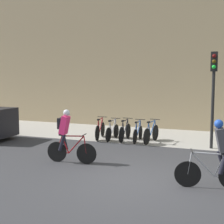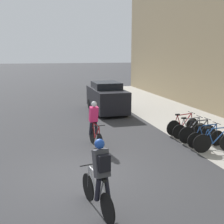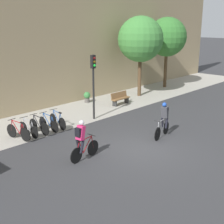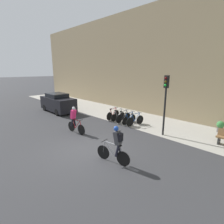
{
  "view_description": "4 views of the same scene",
  "coord_description": "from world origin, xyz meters",
  "px_view_note": "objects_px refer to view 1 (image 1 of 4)",
  "views": [
    {
      "loc": [
        2.32,
        -7.94,
        2.82
      ],
      "look_at": [
        -1.67,
        2.55,
        1.58
      ],
      "focal_mm": 50.0,
      "sensor_mm": 36.0,
      "label": 1
    },
    {
      "loc": [
        7.7,
        -1.01,
        3.57
      ],
      "look_at": [
        -1.47,
        1.41,
        1.59
      ],
      "focal_mm": 45.0,
      "sensor_mm": 36.0,
      "label": 2
    },
    {
      "loc": [
        -10.66,
        -8.2,
        5.65
      ],
      "look_at": [
        0.23,
        2.06,
        1.31
      ],
      "focal_mm": 50.0,
      "sensor_mm": 36.0,
      "label": 3
    },
    {
      "loc": [
        7.15,
        -4.9,
        4.18
      ],
      "look_at": [
        -1.51,
        3.38,
        1.23
      ],
      "focal_mm": 28.0,
      "sensor_mm": 36.0,
      "label": 4
    }
  ],
  "objects_px": {
    "parked_bike_3": "(138,133)",
    "cyclist_pink": "(66,135)",
    "parked_bike_4": "(151,133)",
    "traffic_light_pole": "(213,82)",
    "cyclist_grey": "(218,152)",
    "parked_bike_2": "(125,132)",
    "parked_bike_1": "(112,131)",
    "parked_bike_0": "(100,130)"
  },
  "relations": [
    {
      "from": "cyclist_pink",
      "to": "parked_bike_0",
      "type": "height_order",
      "value": "cyclist_pink"
    },
    {
      "from": "cyclist_pink",
      "to": "traffic_light_pole",
      "type": "relative_size",
      "value": 0.47
    },
    {
      "from": "cyclist_pink",
      "to": "cyclist_grey",
      "type": "bearing_deg",
      "value": -9.7
    },
    {
      "from": "parked_bike_0",
      "to": "parked_bike_1",
      "type": "bearing_deg",
      "value": -0.06
    },
    {
      "from": "parked_bike_0",
      "to": "parked_bike_2",
      "type": "height_order",
      "value": "parked_bike_0"
    },
    {
      "from": "parked_bike_2",
      "to": "parked_bike_3",
      "type": "height_order",
      "value": "parked_bike_2"
    },
    {
      "from": "traffic_light_pole",
      "to": "cyclist_grey",
      "type": "bearing_deg",
      "value": -85.14
    },
    {
      "from": "parked_bike_3",
      "to": "parked_bike_2",
      "type": "bearing_deg",
      "value": 179.9
    },
    {
      "from": "cyclist_grey",
      "to": "parked_bike_2",
      "type": "distance_m",
      "value": 6.48
    },
    {
      "from": "cyclist_grey",
      "to": "parked_bike_4",
      "type": "xyz_separation_m",
      "value": [
        -2.92,
        4.97,
        -0.53
      ]
    },
    {
      "from": "parked_bike_1",
      "to": "traffic_light_pole",
      "type": "distance_m",
      "value": 4.89
    },
    {
      "from": "parked_bike_3",
      "to": "parked_bike_1",
      "type": "bearing_deg",
      "value": 179.99
    },
    {
      "from": "parked_bike_4",
      "to": "parked_bike_1",
      "type": "bearing_deg",
      "value": -179.98
    },
    {
      "from": "parked_bike_1",
      "to": "parked_bike_2",
      "type": "height_order",
      "value": "parked_bike_2"
    },
    {
      "from": "cyclist_grey",
      "to": "parked_bike_4",
      "type": "distance_m",
      "value": 5.79
    },
    {
      "from": "parked_bike_2",
      "to": "traffic_light_pole",
      "type": "bearing_deg",
      "value": -3.92
    },
    {
      "from": "traffic_light_pole",
      "to": "parked_bike_0",
      "type": "bearing_deg",
      "value": 177.04
    },
    {
      "from": "parked_bike_1",
      "to": "parked_bike_3",
      "type": "relative_size",
      "value": 0.99
    },
    {
      "from": "parked_bike_0",
      "to": "traffic_light_pole",
      "type": "bearing_deg",
      "value": -2.96
    },
    {
      "from": "parked_bike_2",
      "to": "parked_bike_3",
      "type": "relative_size",
      "value": 1.04
    },
    {
      "from": "traffic_light_pole",
      "to": "cyclist_pink",
      "type": "bearing_deg",
      "value": -138.43
    },
    {
      "from": "parked_bike_3",
      "to": "traffic_light_pole",
      "type": "relative_size",
      "value": 0.43
    },
    {
      "from": "cyclist_pink",
      "to": "parked_bike_2",
      "type": "xyz_separation_m",
      "value": [
        0.66,
        4.15,
        -0.54
      ]
    },
    {
      "from": "parked_bike_1",
      "to": "traffic_light_pole",
      "type": "height_order",
      "value": "traffic_light_pole"
    },
    {
      "from": "parked_bike_3",
      "to": "cyclist_pink",
      "type": "bearing_deg",
      "value": -106.95
    },
    {
      "from": "cyclist_grey",
      "to": "parked_bike_2",
      "type": "bearing_deg",
      "value": 129.74
    },
    {
      "from": "parked_bike_3",
      "to": "parked_bike_4",
      "type": "xyz_separation_m",
      "value": [
        0.6,
        0.0,
        0.03
      ]
    },
    {
      "from": "cyclist_pink",
      "to": "parked_bike_3",
      "type": "bearing_deg",
      "value": 73.05
    },
    {
      "from": "parked_bike_1",
      "to": "parked_bike_3",
      "type": "bearing_deg",
      "value": -0.01
    },
    {
      "from": "parked_bike_2",
      "to": "traffic_light_pole",
      "type": "xyz_separation_m",
      "value": [
        3.73,
        -0.26,
        2.23
      ]
    },
    {
      "from": "parked_bike_4",
      "to": "parked_bike_3",
      "type": "bearing_deg",
      "value": -179.9
    },
    {
      "from": "parked_bike_0",
      "to": "parked_bike_1",
      "type": "height_order",
      "value": "parked_bike_0"
    },
    {
      "from": "parked_bike_4",
      "to": "parked_bike_2",
      "type": "bearing_deg",
      "value": -180.0
    },
    {
      "from": "parked_bike_2",
      "to": "traffic_light_pole",
      "type": "relative_size",
      "value": 0.45
    },
    {
      "from": "cyclist_pink",
      "to": "parked_bike_3",
      "type": "distance_m",
      "value": 4.37
    },
    {
      "from": "parked_bike_1",
      "to": "parked_bike_3",
      "type": "height_order",
      "value": "parked_bike_1"
    },
    {
      "from": "parked_bike_2",
      "to": "cyclist_grey",
      "type": "bearing_deg",
      "value": -50.26
    },
    {
      "from": "parked_bike_2",
      "to": "parked_bike_0",
      "type": "bearing_deg",
      "value": -180.0
    },
    {
      "from": "cyclist_pink",
      "to": "parked_bike_0",
      "type": "distance_m",
      "value": 4.22
    },
    {
      "from": "parked_bike_2",
      "to": "parked_bike_3",
      "type": "xyz_separation_m",
      "value": [
        0.61,
        -0.0,
        -0.02
      ]
    },
    {
      "from": "parked_bike_4",
      "to": "traffic_light_pole",
      "type": "relative_size",
      "value": 0.45
    },
    {
      "from": "parked_bike_4",
      "to": "traffic_light_pole",
      "type": "height_order",
      "value": "traffic_light_pole"
    }
  ]
}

